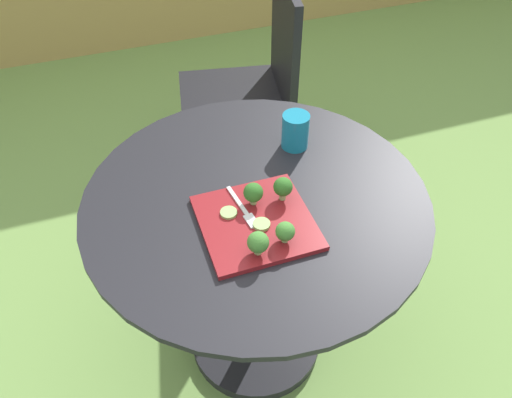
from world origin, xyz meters
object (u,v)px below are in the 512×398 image
object	(u,v)px
patio_chair	(257,77)
drinking_glass	(295,133)
salad_plate	(256,222)
fork	(244,210)

from	to	relation	value
patio_chair	drinking_glass	world-z (taller)	patio_chair
salad_plate	drinking_glass	size ratio (longest dim) A/B	2.60
drinking_glass	fork	size ratio (longest dim) A/B	0.66
drinking_glass	fork	distance (m)	0.31
patio_chair	fork	size ratio (longest dim) A/B	5.81
drinking_glass	fork	world-z (taller)	drinking_glass
patio_chair	fork	xyz separation A→B (m)	(-0.33, -0.87, 0.19)
patio_chair	salad_plate	bearing A→B (deg)	-109.16
patio_chair	drinking_glass	size ratio (longest dim) A/B	8.83
fork	salad_plate	bearing A→B (deg)	-65.92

